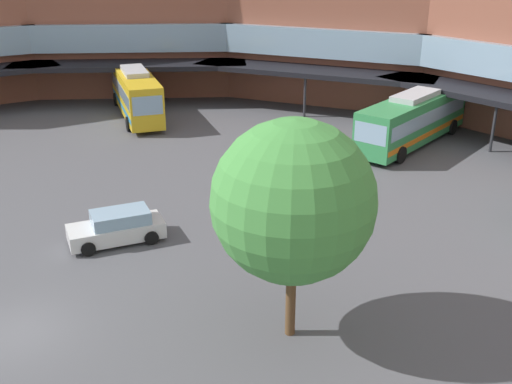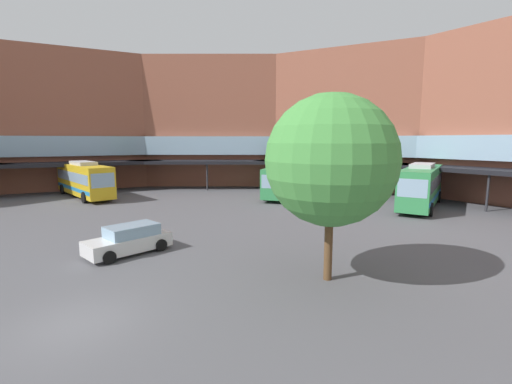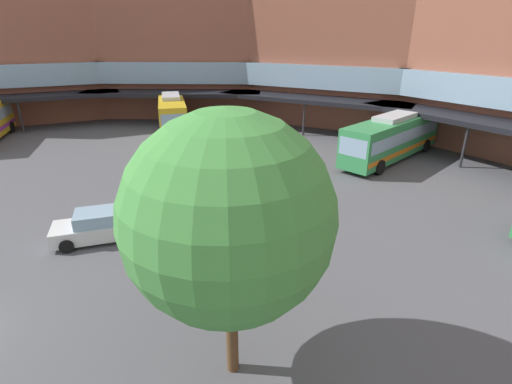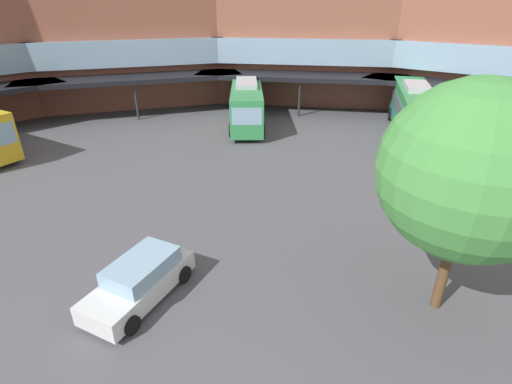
{
  "view_description": "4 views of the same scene",
  "coord_description": "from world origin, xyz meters",
  "px_view_note": "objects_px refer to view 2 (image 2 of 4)",
  "views": [
    {
      "loc": [
        19.88,
        -5.38,
        13.28
      ],
      "look_at": [
        0.97,
        10.52,
        3.06
      ],
      "focal_mm": 43.05,
      "sensor_mm": 36.0,
      "label": 1
    },
    {
      "loc": [
        10.36,
        -7.25,
        6.09
      ],
      "look_at": [
        -1.29,
        15.76,
        2.32
      ],
      "focal_mm": 25.07,
      "sensor_mm": 36.0,
      "label": 2
    },
    {
      "loc": [
        14.03,
        3.18,
        9.61
      ],
      "look_at": [
        -2.28,
        14.4,
        1.3
      ],
      "focal_mm": 26.75,
      "sensor_mm": 36.0,
      "label": 3
    },
    {
      "loc": [
        1.7,
        -3.93,
        9.86
      ],
      "look_at": [
        -0.86,
        12.01,
        1.78
      ],
      "focal_mm": 27.09,
      "sensor_mm": 36.0,
      "label": 4
    }
  ],
  "objects_px": {
    "bus_0": "(285,179)",
    "parked_car": "(129,240)",
    "bus_3": "(421,185)",
    "plaza_tree": "(331,160)",
    "bus_1": "(84,179)"
  },
  "relations": [
    {
      "from": "bus_1",
      "to": "plaza_tree",
      "type": "xyz_separation_m",
      "value": [
        29.57,
        -10.72,
        3.29
      ]
    },
    {
      "from": "bus_3",
      "to": "parked_car",
      "type": "xyz_separation_m",
      "value": [
        -13.44,
        -21.7,
        -1.28
      ]
    },
    {
      "from": "parked_car",
      "to": "plaza_tree",
      "type": "bearing_deg",
      "value": 113.69
    },
    {
      "from": "bus_0",
      "to": "bus_3",
      "type": "xyz_separation_m",
      "value": [
        13.67,
        -1.14,
        0.17
      ]
    },
    {
      "from": "parked_car",
      "to": "bus_1",
      "type": "bearing_deg",
      "value": -105.07
    },
    {
      "from": "bus_0",
      "to": "bus_1",
      "type": "height_order",
      "value": "bus_1"
    },
    {
      "from": "bus_0",
      "to": "parked_car",
      "type": "distance_m",
      "value": 22.87
    },
    {
      "from": "bus_1",
      "to": "bus_3",
      "type": "relative_size",
      "value": 1.05
    },
    {
      "from": "bus_1",
      "to": "bus_3",
      "type": "height_order",
      "value": "bus_3"
    },
    {
      "from": "bus_1",
      "to": "plaza_tree",
      "type": "height_order",
      "value": "plaza_tree"
    },
    {
      "from": "bus_3",
      "to": "plaza_tree",
      "type": "bearing_deg",
      "value": -3.41
    },
    {
      "from": "bus_0",
      "to": "bus_1",
      "type": "relative_size",
      "value": 1.03
    },
    {
      "from": "bus_1",
      "to": "plaza_tree",
      "type": "relative_size",
      "value": 1.47
    },
    {
      "from": "bus_1",
      "to": "plaza_tree",
      "type": "bearing_deg",
      "value": 1.54
    },
    {
      "from": "bus_0",
      "to": "bus_1",
      "type": "distance_m",
      "value": 21.67
    }
  ]
}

